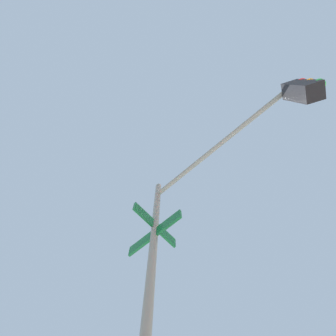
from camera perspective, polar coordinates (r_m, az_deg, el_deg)
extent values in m
cylinder|color=slate|center=(2.91, -5.02, -32.25)|extent=(0.12, 0.12, 6.32)
cylinder|color=slate|center=(4.76, 11.78, 5.14)|extent=(1.37, 2.93, 0.09)
cube|color=black|center=(4.57, 29.24, 15.78)|extent=(0.28, 0.28, 0.80)
sphere|color=red|center=(4.84, 29.26, 17.14)|extent=(0.18, 0.18, 0.18)
sphere|color=orange|center=(4.62, 30.73, 16.81)|extent=(0.18, 0.18, 0.18)
sphere|color=green|center=(4.41, 32.35, 16.43)|extent=(0.18, 0.18, 0.18)
cube|color=#0F5128|center=(3.92, -3.26, -15.31)|extent=(0.49, 1.02, 0.20)
cube|color=#0F5128|center=(4.10, -3.09, -13.48)|extent=(0.93, 0.44, 0.20)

